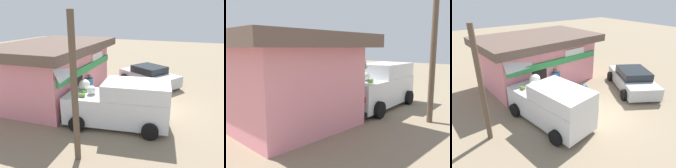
{
  "view_description": "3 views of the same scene",
  "coord_description": "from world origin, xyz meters",
  "views": [
    {
      "loc": [
        -10.14,
        -2.09,
        4.51
      ],
      "look_at": [
        -0.19,
        1.92,
        1.09
      ],
      "focal_mm": 34.94,
      "sensor_mm": 36.0,
      "label": 1
    },
    {
      "loc": [
        -8.85,
        9.28,
        2.65
      ],
      "look_at": [
        -0.47,
        1.63,
        0.93
      ],
      "focal_mm": 38.47,
      "sensor_mm": 36.0,
      "label": 2
    },
    {
      "loc": [
        -6.35,
        -6.17,
        5.59
      ],
      "look_at": [
        -0.24,
        2.5,
        0.77
      ],
      "focal_mm": 32.83,
      "sensor_mm": 36.0,
      "label": 3
    }
  ],
  "objects": [
    {
      "name": "parked_sedan",
      "position": [
        3.78,
        0.86,
        0.62
      ],
      "size": [
        3.64,
        4.41,
        1.29
      ],
      "color": "#B2B7BC",
      "rests_on": "ground_plane"
    },
    {
      "name": "customer_bending",
      "position": [
        -1.76,
        3.41,
        0.8
      ],
      "size": [
        0.59,
        0.78,
        1.27
      ],
      "color": "#726047",
      "rests_on": "ground_plane"
    },
    {
      "name": "ground_plane",
      "position": [
        0.0,
        0.0,
        0.0
      ],
      "size": [
        60.0,
        60.0,
        0.0
      ],
      "primitive_type": "plane",
      "color": "gray"
    },
    {
      "name": "delivery_van",
      "position": [
        -2.19,
        0.75,
        0.96
      ],
      "size": [
        2.67,
        4.93,
        2.85
      ],
      "color": "silver",
      "rests_on": "ground_plane"
    },
    {
      "name": "unloaded_banana_pile",
      "position": [
        -2.79,
        4.24,
        0.19
      ],
      "size": [
        0.84,
        0.66,
        0.4
      ],
      "color": "silver",
      "rests_on": "ground_plane"
    },
    {
      "name": "paint_bucket",
      "position": [
        1.17,
        2.3,
        0.2
      ],
      "size": [
        0.26,
        0.26,
        0.4
      ],
      "primitive_type": "cylinder",
      "color": "blue",
      "rests_on": "ground_plane"
    },
    {
      "name": "utility_pole",
      "position": [
        -4.91,
        1.22,
        2.33
      ],
      "size": [
        0.2,
        0.2,
        4.66
      ],
      "primitive_type": "cylinder",
      "color": "brown",
      "rests_on": "ground_plane"
    },
    {
      "name": "storefront_bar",
      "position": [
        -0.37,
        5.21,
        1.62
      ],
      "size": [
        7.66,
        5.2,
        3.1
      ],
      "color": "pink",
      "rests_on": "ground_plane"
    },
    {
      "name": "vendor_standing",
      "position": [
        -0.41,
        3.12,
        0.89
      ],
      "size": [
        0.56,
        0.39,
        1.54
      ],
      "color": "#4C4C51",
      "rests_on": "ground_plane"
    }
  ]
}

